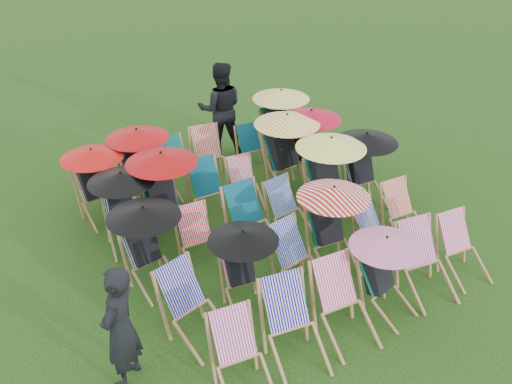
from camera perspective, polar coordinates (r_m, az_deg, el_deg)
ground at (r=9.42m, az=1.45°, el=-4.98°), size 100.00×100.00×0.00m
deckchair_0 at (r=6.87m, az=-1.42°, el=-16.39°), size 0.75×0.95×0.93m
deckchair_1 at (r=7.19m, az=3.90°, el=-13.35°), size 0.85×1.05×1.02m
deckchair_2 at (r=7.56m, az=8.92°, el=-11.11°), size 0.78×1.00×1.00m
deckchair_3 at (r=7.96m, az=12.90°, el=-8.06°), size 0.99×1.07×1.17m
deckchair_4 at (r=8.50m, az=16.73°, el=-6.79°), size 0.84×1.04×1.01m
deckchair_5 at (r=9.04m, az=20.09°, el=-5.38°), size 0.72×0.91×0.90m
deckchair_6 at (r=7.50m, az=-6.14°, el=-11.39°), size 0.82×1.02×0.99m
deckchair_7 at (r=7.88m, az=-1.28°, el=-7.63°), size 0.98×1.04×1.16m
deckchair_8 at (r=8.26m, az=4.43°, el=-6.80°), size 0.74×0.95×0.96m
deckchair_9 at (r=8.64m, az=7.67°, el=-3.40°), size 1.10×1.17×1.31m
deckchair_10 at (r=9.16m, az=11.99°, el=-3.67°), size 0.67×0.85×0.85m
deckchair_11 at (r=9.65m, az=14.75°, el=-2.01°), size 0.66×0.87×0.88m
deckchair_12 at (r=8.34m, az=-10.77°, el=-5.31°), size 1.07×1.14×1.27m
deckchair_13 at (r=8.71m, az=-5.60°, el=-4.88°), size 0.68×0.88×0.89m
deckchair_14 at (r=8.97m, az=-0.34°, el=-3.03°), size 0.71×0.97×1.02m
deckchair_15 at (r=9.39m, az=3.43°, el=-1.86°), size 0.65×0.86×0.90m
deckchair_16 at (r=9.82m, az=7.44°, el=1.55°), size 1.20×1.27×1.43m
deckchair_17 at (r=10.31m, az=10.86°, el=2.39°), size 1.11×1.18×1.32m
deckchair_18 at (r=9.27m, az=-13.13°, el=-1.61°), size 1.06×1.13×1.25m
deckchair_19 at (r=9.45m, az=-9.28°, el=0.03°), size 1.17×1.25×1.39m
deckchair_20 at (r=9.82m, az=-4.49°, el=-0.04°), size 0.72×0.95×0.98m
deckchair_21 at (r=10.21m, az=-1.08°, el=0.85°), size 0.67×0.84×0.82m
deckchair_22 at (r=10.58m, az=3.22°, el=4.10°), size 1.22×1.27×1.44m
deckchair_23 at (r=10.98m, az=5.53°, el=4.81°), size 1.15×1.21×1.37m
deckchair_24 at (r=10.09m, az=-15.73°, el=0.87°), size 1.06×1.12×1.26m
deckchair_25 at (r=10.45m, az=-11.53°, el=2.78°), size 1.13×1.17×1.34m
deckchair_26 at (r=10.72m, az=-7.50°, el=2.50°), size 0.71×0.93×0.95m
deckchair_27 at (r=11.03m, az=-4.56°, el=3.61°), size 0.81×1.00×0.97m
deckchair_28 at (r=11.43m, az=-0.27°, el=4.31°), size 0.64×0.82×0.82m
deckchair_29 at (r=11.85m, az=2.61°, el=7.00°), size 1.17×1.23×1.39m
person_left at (r=6.88m, az=-13.43°, el=-13.07°), size 0.72×0.70×1.67m
person_rear at (r=11.87m, az=-3.57°, el=8.31°), size 1.19×1.10×1.96m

